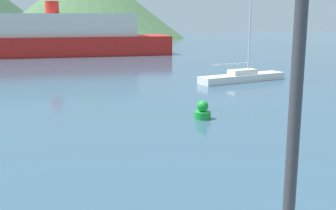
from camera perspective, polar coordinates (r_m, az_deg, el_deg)
The scene contains 5 objects.
streetlamp at distance 4.07m, azimuth 16.93°, elevation 1.02°, with size 0.36×0.36×5.20m.
sailboat_inner at distance 34.31m, azimuth 10.05°, elevation 3.89°, with size 7.88×2.63×9.93m.
ferry_distant at distance 58.76m, azimuth -15.22°, elevation 8.85°, with size 31.47×10.71×7.13m.
buoy_marker at distance 21.35m, azimuth 4.70°, elevation -0.84°, with size 0.83×0.83×0.96m.
hill_central at distance 106.86m, azimuth -10.72°, elevation 13.62°, with size 46.69×46.69×17.60m.
Camera 1 is at (-7.57, -3.19, 5.06)m, focal length 45.00 mm.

